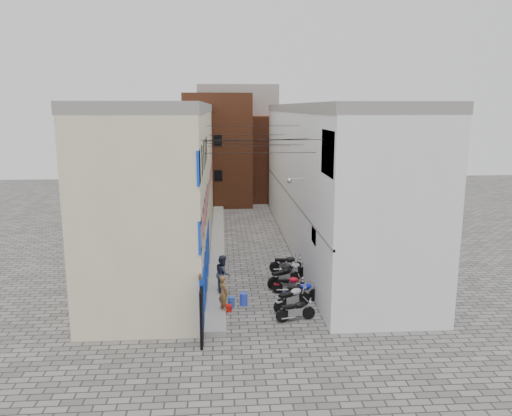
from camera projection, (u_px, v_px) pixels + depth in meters
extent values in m
plane|color=#53504E|center=(267.00, 336.00, 19.48)|extent=(90.00, 90.00, 0.00)
cube|color=gray|center=(217.00, 245.00, 32.03)|extent=(0.90, 26.00, 0.25)
cube|color=beige|center=(169.00, 181.00, 31.02)|extent=(5.00, 26.00, 8.50)
cube|color=#C46E6F|center=(208.00, 185.00, 31.23)|extent=(0.10, 26.00, 0.80)
cube|color=blue|center=(206.00, 267.00, 23.85)|extent=(0.12, 10.20, 2.40)
cube|color=blue|center=(203.00, 184.00, 23.05)|extent=(0.10, 10.20, 4.00)
cube|color=gray|center=(166.00, 108.00, 30.13)|extent=(5.10, 26.00, 0.50)
cube|color=black|center=(202.00, 316.00, 18.71)|extent=(0.10, 1.20, 2.20)
cube|color=white|center=(327.00, 180.00, 31.69)|extent=(5.00, 26.00, 8.50)
cube|color=blue|center=(329.00, 153.00, 19.74)|extent=(0.10, 2.40, 1.80)
cube|color=white|center=(315.00, 235.00, 22.97)|extent=(0.08, 1.00, 0.70)
cylinder|color=#B2B2B7|center=(297.00, 179.00, 25.44)|extent=(0.80, 0.06, 0.06)
sphere|color=#B2B2B7|center=(289.00, 181.00, 25.44)|extent=(0.28, 0.28, 0.28)
cube|color=gray|center=(329.00, 108.00, 30.80)|extent=(5.10, 26.00, 0.50)
cube|color=gray|center=(289.00, 194.00, 31.69)|extent=(0.10, 26.00, 0.12)
cube|color=brown|center=(218.00, 149.00, 45.74)|extent=(6.00, 6.00, 10.00)
cube|color=brown|center=(270.00, 158.00, 48.23)|extent=(5.00, 6.00, 8.00)
cube|color=gray|center=(238.00, 140.00, 51.64)|extent=(8.00, 5.00, 11.00)
cube|color=black|center=(241.00, 195.00, 43.89)|extent=(2.00, 0.30, 2.40)
cylinder|color=black|center=(264.00, 140.00, 19.95)|extent=(5.20, 0.02, 0.02)
cylinder|color=black|center=(260.00, 153.00, 22.05)|extent=(5.20, 0.02, 0.02)
cylinder|color=black|center=(256.00, 140.00, 24.41)|extent=(5.20, 0.02, 0.02)
cylinder|color=black|center=(253.00, 126.00, 26.74)|extent=(5.20, 0.02, 0.02)
cylinder|color=black|center=(250.00, 146.00, 29.93)|extent=(5.20, 0.02, 0.02)
cylinder|color=black|center=(247.00, 135.00, 32.77)|extent=(5.20, 0.02, 0.02)
cylinder|color=black|center=(258.00, 140.00, 22.93)|extent=(5.65, 2.07, 0.02)
cylinder|color=black|center=(254.00, 144.00, 25.94)|extent=(5.80, 1.58, 0.02)
imported|color=brown|center=(223.00, 293.00, 21.28)|extent=(0.59, 0.67, 1.53)
imported|color=#2D3144|center=(223.00, 274.00, 23.35)|extent=(0.71, 0.89, 1.77)
cylinder|color=#2450B5|center=(231.00, 302.00, 22.27)|extent=(0.40, 0.40, 0.48)
cylinder|color=blue|center=(244.00, 299.00, 22.49)|extent=(0.42, 0.42, 0.56)
cube|color=#AE130C|center=(227.00, 308.00, 21.89)|extent=(0.46, 0.37, 0.27)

